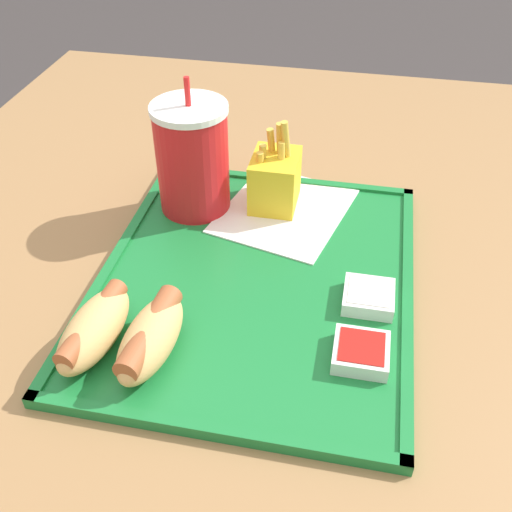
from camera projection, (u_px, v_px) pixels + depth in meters
name	position (u px, v px, depth m)	size (l,w,h in m)	color
dining_table	(230.00, 455.00, 0.92)	(1.30, 0.98, 0.71)	olive
food_tray	(256.00, 279.00, 0.69)	(0.43, 0.35, 0.01)	#197233
paper_napkin	(285.00, 211.00, 0.78)	(0.21, 0.19, 0.00)	white
soda_cup	(192.00, 158.00, 0.75)	(0.09, 0.09, 0.18)	red
hot_dog_far	(94.00, 328.00, 0.59)	(0.12, 0.06, 0.05)	tan
hot_dog_near	(151.00, 337.00, 0.58)	(0.12, 0.06, 0.05)	tan
fries_carton	(275.00, 179.00, 0.77)	(0.07, 0.06, 0.12)	gold
sauce_cup_mayo	(369.00, 296.00, 0.65)	(0.05, 0.05, 0.02)	silver
sauce_cup_ketchup	(361.00, 352.00, 0.59)	(0.05, 0.05, 0.02)	silver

